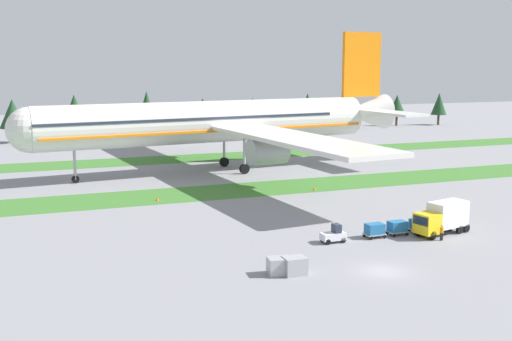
% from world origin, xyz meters
% --- Properties ---
extents(ground_plane, '(400.00, 400.00, 0.00)m').
position_xyz_m(ground_plane, '(0.00, 0.00, 0.00)').
color(ground_plane, gray).
extents(grass_strip_near, '(320.00, 10.80, 0.01)m').
position_xyz_m(grass_strip_near, '(0.00, 39.72, 0.00)').
color(grass_strip_near, '#3D752D').
rests_on(grass_strip_near, ground).
extents(grass_strip_far, '(320.00, 10.80, 0.01)m').
position_xyz_m(grass_strip_far, '(0.00, 73.32, 0.00)').
color(grass_strip_far, '#3D752D').
rests_on(grass_strip_far, ground).
extents(airliner, '(70.08, 86.40, 24.46)m').
position_xyz_m(airliner, '(2.65, 56.75, 8.77)').
color(airliner, silver).
rests_on(airliner, ground).
extents(baggage_tug, '(2.63, 1.35, 1.97)m').
position_xyz_m(baggage_tug, '(0.14, 9.97, 0.81)').
color(baggage_tug, silver).
rests_on(baggage_tug, ground).
extents(cargo_dolly_lead, '(2.23, 1.55, 1.55)m').
position_xyz_m(cargo_dolly_lead, '(5.16, 10.08, 0.92)').
color(cargo_dolly_lead, '#A3A3A8').
rests_on(cargo_dolly_lead, ground).
extents(cargo_dolly_second, '(2.23, 1.55, 1.55)m').
position_xyz_m(cargo_dolly_second, '(8.06, 10.14, 0.92)').
color(cargo_dolly_second, '#A3A3A8').
rests_on(cargo_dolly_second, ground).
extents(cargo_dolly_third, '(2.23, 1.55, 1.55)m').
position_xyz_m(cargo_dolly_third, '(10.96, 10.20, 0.92)').
color(cargo_dolly_third, '#A3A3A8').
rests_on(cargo_dolly_third, ground).
extents(cargo_dolly_fourth, '(2.23, 1.55, 1.55)m').
position_xyz_m(cargo_dolly_fourth, '(13.86, 10.26, 0.92)').
color(cargo_dolly_fourth, '#A3A3A8').
rests_on(cargo_dolly_fourth, ground).
extents(catering_truck, '(7.30, 3.85, 3.58)m').
position_xyz_m(catering_truck, '(12.87, 8.68, 1.95)').
color(catering_truck, yellow).
rests_on(catering_truck, ground).
extents(ground_crew_marshaller, '(0.55, 0.36, 1.74)m').
position_xyz_m(ground_crew_marshaller, '(11.24, 6.54, 0.95)').
color(ground_crew_marshaller, black).
rests_on(ground_crew_marshaller, ground).
extents(uld_container_0, '(2.02, 1.63, 1.61)m').
position_xyz_m(uld_container_0, '(-7.94, 2.07, 0.80)').
color(uld_container_0, '#A3A3A8').
rests_on(uld_container_0, ground).
extents(uld_container_1, '(2.18, 1.83, 1.54)m').
position_xyz_m(uld_container_1, '(-9.23, 2.59, 0.77)').
color(uld_container_1, '#A3A3A8').
rests_on(uld_container_1, ground).
extents(taxiway_marker_0, '(0.44, 0.44, 0.53)m').
position_xyz_m(taxiway_marker_0, '(-12.97, 36.85, 0.27)').
color(taxiway_marker_0, orange).
rests_on(taxiway_marker_0, ground).
extents(taxiway_marker_1, '(0.44, 0.44, 0.48)m').
position_xyz_m(taxiway_marker_1, '(10.49, 35.85, 0.24)').
color(taxiway_marker_1, orange).
rests_on(taxiway_marker_1, ground).
extents(distant_tree_line, '(183.31, 10.53, 11.57)m').
position_xyz_m(distant_tree_line, '(-2.35, 114.59, 6.59)').
color(distant_tree_line, '#4C3823').
rests_on(distant_tree_line, ground).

